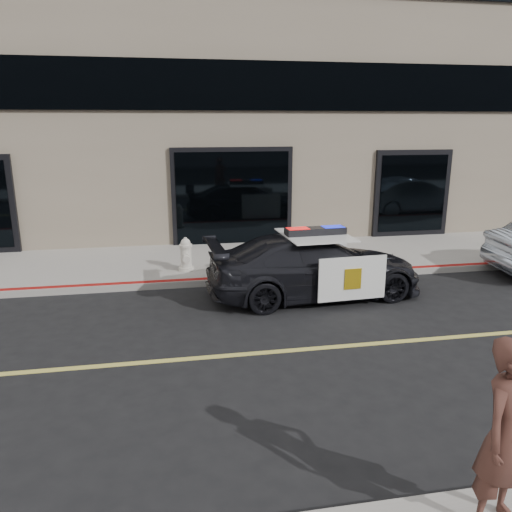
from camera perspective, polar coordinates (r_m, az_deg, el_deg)
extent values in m
plane|color=black|center=(8.45, 10.85, -10.04)|extent=(120.00, 120.00, 0.00)
cube|color=gray|center=(13.15, 2.71, -0.25)|extent=(60.00, 3.50, 0.15)
cube|color=#756856|center=(18.01, -1.12, 22.89)|extent=(60.00, 7.00, 12.00)
imported|color=black|center=(10.44, 6.68, -1.13)|extent=(2.35, 4.70, 1.30)
cube|color=white|center=(9.79, 10.96, -2.55)|extent=(1.39, 0.11, 0.87)
cube|color=white|center=(11.44, 7.10, 0.18)|extent=(1.39, 0.11, 0.87)
cube|color=white|center=(10.28, 6.79, 2.41)|extent=(1.39, 1.64, 0.02)
cube|color=gold|center=(9.77, 11.02, -2.60)|extent=(0.35, 0.03, 0.41)
cube|color=black|center=(10.26, 6.81, 2.83)|extent=(1.26, 0.40, 0.15)
cube|color=red|center=(10.14, 4.79, 2.79)|extent=(0.45, 0.31, 0.14)
cube|color=#0C19CC|center=(10.40, 8.77, 2.98)|extent=(0.45, 0.31, 0.14)
cylinder|color=silver|center=(11.93, -7.95, -1.41)|extent=(0.36, 0.36, 0.08)
cylinder|color=silver|center=(11.86, -8.00, -0.08)|extent=(0.26, 0.26, 0.50)
cylinder|color=silver|center=(11.79, -8.05, 1.18)|extent=(0.31, 0.31, 0.06)
sphere|color=silver|center=(11.78, -8.06, 1.47)|extent=(0.23, 0.23, 0.23)
cylinder|color=silver|center=(11.75, -8.08, 1.94)|extent=(0.07, 0.07, 0.07)
cylinder|color=silver|center=(12.00, -8.05, 0.45)|extent=(0.13, 0.12, 0.13)
cylinder|color=silver|center=(11.68, -7.98, 0.04)|extent=(0.13, 0.12, 0.13)
cylinder|color=silver|center=(11.66, -7.96, -0.33)|extent=(0.17, 0.14, 0.17)
imported|color=#4A2A22|center=(4.91, 26.76, -17.80)|extent=(0.93, 0.88, 1.72)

